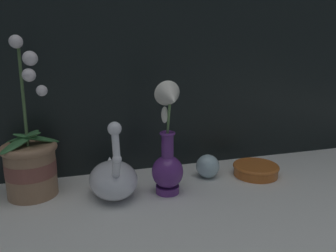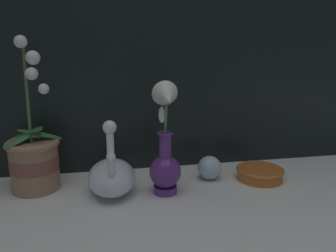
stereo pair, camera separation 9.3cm
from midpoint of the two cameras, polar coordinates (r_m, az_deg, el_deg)
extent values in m
plane|color=silver|center=(0.86, -2.39, -13.74)|extent=(2.80, 2.80, 0.00)
cylinder|color=#9E7556|center=(0.98, -25.30, -7.02)|extent=(0.13, 0.13, 0.14)
cylinder|color=brown|center=(0.98, -25.34, -6.63)|extent=(0.13, 0.13, 0.04)
torus|color=#9E7556|center=(0.96, -25.69, -3.48)|extent=(0.15, 0.15, 0.02)
cylinder|color=#4C6B3D|center=(0.93, -26.61, 4.79)|extent=(0.01, 0.03, 0.26)
ellipsoid|color=#38703D|center=(0.96, -24.49, -1.97)|extent=(0.12, 0.07, 0.05)
ellipsoid|color=#38703D|center=(0.97, -26.57, -1.95)|extent=(0.13, 0.14, 0.06)
ellipsoid|color=#38703D|center=(0.94, -26.98, -2.48)|extent=(0.11, 0.11, 0.05)
sphere|color=white|center=(0.93, -27.70, 12.89)|extent=(0.03, 0.03, 0.03)
sphere|color=white|center=(0.90, -25.72, 10.56)|extent=(0.04, 0.04, 0.04)
sphere|color=white|center=(0.89, -25.88, 7.98)|extent=(0.03, 0.03, 0.03)
sphere|color=white|center=(0.90, -23.95, 5.63)|extent=(0.03, 0.03, 0.03)
ellipsoid|color=white|center=(0.91, -12.40, -9.15)|extent=(0.13, 0.18, 0.09)
cone|color=white|center=(0.97, -12.75, -6.88)|extent=(0.06, 0.08, 0.08)
cylinder|color=white|center=(0.83, -12.23, -7.35)|extent=(0.02, 0.06, 0.08)
sphere|color=white|center=(0.79, -12.23, -5.72)|extent=(0.02, 0.02, 0.02)
cylinder|color=white|center=(0.79, -12.42, -3.11)|extent=(0.02, 0.04, 0.07)
sphere|color=white|center=(0.80, -12.62, -0.50)|extent=(0.03, 0.03, 0.03)
cylinder|color=#602D7F|center=(0.92, -3.01, -10.96)|extent=(0.07, 0.07, 0.02)
ellipsoid|color=#602D7F|center=(0.90, -3.05, -8.00)|extent=(0.09, 0.09, 0.09)
cylinder|color=#602D7F|center=(0.88, -3.12, -3.46)|extent=(0.03, 0.03, 0.07)
torus|color=#602D7F|center=(0.87, -3.15, -1.33)|extent=(0.04, 0.04, 0.01)
cylinder|color=#567A47|center=(0.85, -3.03, 1.12)|extent=(0.01, 0.03, 0.08)
cone|color=white|center=(0.82, -2.77, 4.94)|extent=(0.07, 0.08, 0.08)
ellipsoid|color=white|center=(0.85, -3.83, 1.92)|extent=(0.02, 0.02, 0.04)
sphere|color=silver|center=(1.01, 4.33, -7.03)|extent=(0.07, 0.07, 0.07)
cylinder|color=#C66628|center=(1.06, 12.62, -7.54)|extent=(0.14, 0.14, 0.03)
torus|color=#C66628|center=(1.05, 12.65, -6.91)|extent=(0.14, 0.14, 0.01)
camera|label=1|loc=(0.05, -92.86, -0.72)|focal=35.00mm
camera|label=2|loc=(0.05, 87.14, 0.72)|focal=35.00mm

